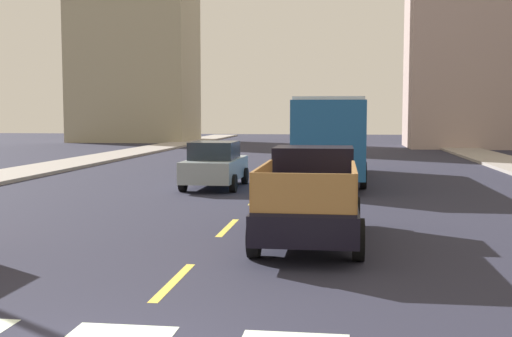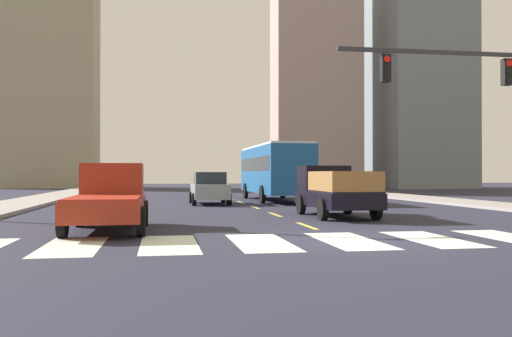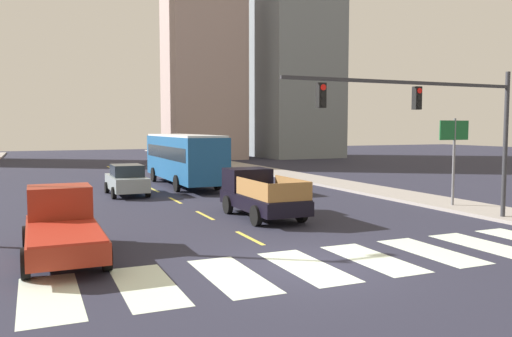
# 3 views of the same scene
# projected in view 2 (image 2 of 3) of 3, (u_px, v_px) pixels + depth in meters

# --- Properties ---
(ground_plane) EXTENTS (160.00, 160.00, 0.00)m
(ground_plane) POSITION_uv_depth(u_px,v_px,m) (348.00, 241.00, 13.90)
(ground_plane) COLOR #262737
(sidewalk_right) EXTENTS (2.97, 110.00, 0.15)m
(sidewalk_right) POSITION_uv_depth(u_px,v_px,m) (440.00, 200.00, 33.59)
(sidewalk_right) COLOR gray
(sidewalk_right) RESTS_ON ground
(sidewalk_left) EXTENTS (2.97, 110.00, 0.15)m
(sidewalk_left) POSITION_uv_depth(u_px,v_px,m) (21.00, 204.00, 29.72)
(sidewalk_left) COLOR gray
(sidewalk_left) RESTS_ON ground
(crosswalk_stripe_1) EXTENTS (1.31, 3.67, 0.01)m
(crosswalk_stripe_1) POSITION_uv_depth(u_px,v_px,m) (72.00, 246.00, 12.83)
(crosswalk_stripe_1) COLOR silver
(crosswalk_stripe_1) RESTS_ON ground
(crosswalk_stripe_2) EXTENTS (1.31, 3.67, 0.01)m
(crosswalk_stripe_2) POSITION_uv_depth(u_px,v_px,m) (169.00, 244.00, 13.19)
(crosswalk_stripe_2) COLOR silver
(crosswalk_stripe_2) RESTS_ON ground
(crosswalk_stripe_3) EXTENTS (1.31, 3.67, 0.01)m
(crosswalk_stripe_3) POSITION_uv_depth(u_px,v_px,m) (261.00, 242.00, 13.55)
(crosswalk_stripe_3) COLOR silver
(crosswalk_stripe_3) RESTS_ON ground
(crosswalk_stripe_4) EXTENTS (1.31, 3.67, 0.01)m
(crosswalk_stripe_4) POSITION_uv_depth(u_px,v_px,m) (348.00, 241.00, 13.90)
(crosswalk_stripe_4) COLOR silver
(crosswalk_stripe_4) RESTS_ON ground
(crosswalk_stripe_5) EXTENTS (1.31, 3.67, 0.01)m
(crosswalk_stripe_5) POSITION_uv_depth(u_px,v_px,m) (431.00, 239.00, 14.26)
(crosswalk_stripe_5) COLOR silver
(crosswalk_stripe_5) RESTS_ON ground
(crosswalk_stripe_6) EXTENTS (1.31, 3.67, 0.01)m
(crosswalk_stripe_6) POSITION_uv_depth(u_px,v_px,m) (510.00, 237.00, 14.62)
(crosswalk_stripe_6) COLOR silver
(crosswalk_stripe_6) RESTS_ON ground
(lane_dash_0) EXTENTS (0.16, 2.40, 0.01)m
(lane_dash_0) POSITION_uv_depth(u_px,v_px,m) (307.00, 226.00, 17.85)
(lane_dash_0) COLOR yellow
(lane_dash_0) RESTS_ON ground
(lane_dash_1) EXTENTS (0.16, 2.40, 0.01)m
(lane_dash_1) POSITION_uv_depth(u_px,v_px,m) (275.00, 214.00, 22.78)
(lane_dash_1) COLOR yellow
(lane_dash_1) RESTS_ON ground
(lane_dash_2) EXTENTS (0.16, 2.40, 0.01)m
(lane_dash_2) POSITION_uv_depth(u_px,v_px,m) (255.00, 207.00, 27.71)
(lane_dash_2) COLOR yellow
(lane_dash_2) RESTS_ON ground
(lane_dash_3) EXTENTS (0.16, 2.40, 0.01)m
(lane_dash_3) POSITION_uv_depth(u_px,v_px,m) (241.00, 202.00, 32.64)
(lane_dash_3) COLOR yellow
(lane_dash_3) RESTS_ON ground
(lane_dash_4) EXTENTS (0.16, 2.40, 0.01)m
(lane_dash_4) POSITION_uv_depth(u_px,v_px,m) (230.00, 198.00, 37.57)
(lane_dash_4) COLOR yellow
(lane_dash_4) RESTS_ON ground
(lane_dash_5) EXTENTS (0.16, 2.40, 0.01)m
(lane_dash_5) POSITION_uv_depth(u_px,v_px,m) (222.00, 196.00, 42.50)
(lane_dash_5) COLOR yellow
(lane_dash_5) RESTS_ON ground
(lane_dash_6) EXTENTS (0.16, 2.40, 0.01)m
(lane_dash_6) POSITION_uv_depth(u_px,v_px,m) (216.00, 193.00, 47.43)
(lane_dash_6) COLOR yellow
(lane_dash_6) RESTS_ON ground
(lane_dash_7) EXTENTS (0.16, 2.40, 0.01)m
(lane_dash_7) POSITION_uv_depth(u_px,v_px,m) (210.00, 191.00, 52.37)
(lane_dash_7) COLOR yellow
(lane_dash_7) RESTS_ON ground
(pickup_stakebed) EXTENTS (2.18, 5.20, 1.96)m
(pickup_stakebed) POSITION_uv_depth(u_px,v_px,m) (333.00, 192.00, 22.04)
(pickup_stakebed) COLOR black
(pickup_stakebed) RESTS_ON ground
(pickup_dark) EXTENTS (2.18, 5.20, 1.96)m
(pickup_dark) POSITION_uv_depth(u_px,v_px,m) (109.00, 198.00, 16.67)
(pickup_dark) COLOR maroon
(pickup_dark) RESTS_ON ground
(city_bus) EXTENTS (2.72, 10.80, 3.32)m
(city_bus) POSITION_uv_depth(u_px,v_px,m) (274.00, 168.00, 34.46)
(city_bus) COLOR #1C538B
(city_bus) RESTS_ON ground
(sedan_near_left) EXTENTS (2.02, 4.40, 1.72)m
(sedan_near_left) POSITION_uv_depth(u_px,v_px,m) (210.00, 188.00, 30.52)
(sedan_near_left) COLOR #8B989C
(sedan_near_left) RESTS_ON ground
(block_mid_left) EXTENTS (9.44, 9.84, 30.61)m
(block_mid_left) POSITION_uv_depth(u_px,v_px,m) (419.00, 54.00, 64.79)
(block_mid_left) COLOR gray
(block_mid_left) RESTS_ON ground
(block_mid_right) EXTENTS (8.77, 7.37, 23.98)m
(block_mid_right) POSITION_uv_depth(u_px,v_px,m) (315.00, 81.00, 63.35)
(block_mid_right) COLOR #A68F89
(block_mid_right) RESTS_ON ground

